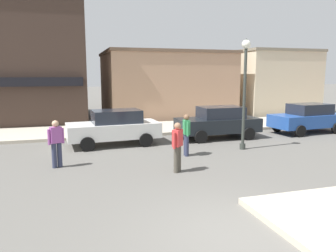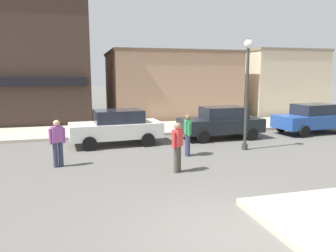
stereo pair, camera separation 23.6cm
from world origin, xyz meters
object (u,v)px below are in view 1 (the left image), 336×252
Objects in this scene: parked_car_third at (308,118)px; parked_car_nearest at (114,127)px; parked_car_second at (218,122)px; pedestrian_crossing_far at (56,142)px; pedestrian_kerb_side at (186,134)px; lamp_post at (245,78)px; pedestrian_crossing_near at (177,146)px.

parked_car_nearest is at bearing -179.32° from parked_car_third.
parked_car_nearest is at bearing -179.10° from parked_car_second.
pedestrian_kerb_side is at bearing 3.20° from pedestrian_crossing_far.
lamp_post is 6.27m from parked_car_third.
parked_car_second and parked_car_third have the same top height.
parked_car_second is (0.05, 2.48, -2.15)m from lamp_post.
parked_car_nearest is 5.09m from parked_car_second.
lamp_post is at bearing 4.83° from pedestrian_crossing_far.
lamp_post reaches higher than parked_car_nearest.
lamp_post is 1.11× the size of parked_car_nearest.
pedestrian_kerb_side is at bearing -133.54° from parked_car_second.
pedestrian_kerb_side is (-2.65, -0.36, -2.09)m from lamp_post.
pedestrian_kerb_side is at bearing -160.13° from parked_car_third.
pedestrian_crossing_near is (-3.65, -2.28, -2.09)m from lamp_post.
lamp_post is 5.98m from parked_car_nearest.
parked_car_second is at bearing 0.90° from parked_car_nearest.
lamp_post is 2.82× the size of pedestrian_kerb_side.
pedestrian_crossing_near is at bearing -147.97° from lamp_post.
parked_car_second is 2.49× the size of pedestrian_kerb_side.
parked_car_third is at bearing 25.36° from lamp_post.
pedestrian_kerb_side is (-2.70, -2.84, 0.06)m from parked_car_second.
lamp_post is at bearing 32.03° from pedestrian_crossing_near.
parked_car_second is 3.92m from pedestrian_kerb_side.
pedestrian_crossing_near is (-3.70, -4.76, 0.06)m from parked_car_second.
parked_car_second is 0.97× the size of parked_car_third.
pedestrian_crossing_far reaches higher than parked_car_third.
pedestrian_kerb_side is (4.73, 0.26, 0.00)m from pedestrian_crossing_far.
parked_car_third is 2.57× the size of pedestrian_crossing_near.
pedestrian_crossing_near is at bearing -24.02° from pedestrian_crossing_far.
pedestrian_crossing_far is 1.00× the size of pedestrian_kerb_side.
pedestrian_crossing_near is (-8.97, -4.81, 0.06)m from parked_car_third.
parked_car_second is at bearing 22.68° from pedestrian_crossing_far.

